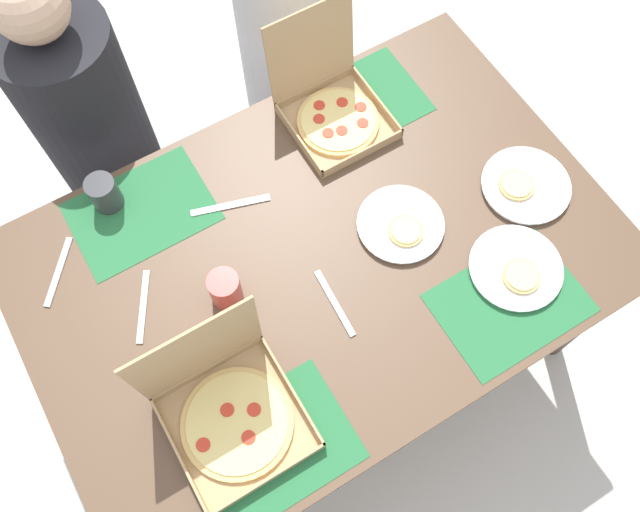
% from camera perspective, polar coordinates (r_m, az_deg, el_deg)
% --- Properties ---
extents(ground_plane, '(6.00, 6.00, 0.00)m').
position_cam_1_polar(ground_plane, '(2.35, 0.00, -7.15)').
color(ground_plane, beige).
extents(dining_table, '(1.49, 1.00, 0.72)m').
position_cam_1_polar(dining_table, '(1.77, 0.00, -1.31)').
color(dining_table, '#3F3328').
rests_on(dining_table, ground_plane).
extents(placemat_near_left, '(0.36, 0.26, 0.00)m').
position_cam_1_polar(placemat_near_left, '(1.55, -4.18, -16.14)').
color(placemat_near_left, '#236638').
rests_on(placemat_near_left, dining_table).
extents(placemat_near_right, '(0.36, 0.26, 0.00)m').
position_cam_1_polar(placemat_near_right, '(1.69, 16.05, -3.90)').
color(placemat_near_right, '#236638').
rests_on(placemat_near_right, dining_table).
extents(placemat_far_left, '(0.36, 0.26, 0.00)m').
position_cam_1_polar(placemat_far_left, '(1.79, -15.14, 3.71)').
color(placemat_far_left, '#236638').
rests_on(placemat_far_left, dining_table).
extents(placemat_far_right, '(0.36, 0.26, 0.00)m').
position_cam_1_polar(placemat_far_right, '(1.92, 3.33, 12.99)').
color(placemat_far_right, '#236638').
rests_on(placemat_far_right, dining_table).
extents(pizza_box_center, '(0.29, 0.30, 0.33)m').
position_cam_1_polar(pizza_box_center, '(1.52, -7.88, -12.84)').
color(pizza_box_center, tan).
rests_on(pizza_box_center, dining_table).
extents(pizza_box_corner_right, '(0.26, 0.29, 0.29)m').
position_cam_1_polar(pizza_box_corner_right, '(1.85, 1.05, 12.82)').
color(pizza_box_corner_right, tan).
rests_on(pizza_box_corner_right, dining_table).
extents(plate_near_left, '(0.24, 0.24, 0.03)m').
position_cam_1_polar(plate_near_left, '(1.84, 17.23, 5.82)').
color(plate_near_left, white).
rests_on(plate_near_left, dining_table).
extents(plate_near_right, '(0.23, 0.23, 0.03)m').
position_cam_1_polar(plate_near_right, '(1.72, 6.99, 2.66)').
color(plate_near_right, white).
rests_on(plate_near_right, dining_table).
extents(plate_far_right, '(0.24, 0.24, 0.03)m').
position_cam_1_polar(plate_far_right, '(1.72, 16.55, -1.08)').
color(plate_far_right, white).
rests_on(plate_far_right, dining_table).
extents(cup_clear_left, '(0.08, 0.08, 0.10)m').
position_cam_1_polar(cup_clear_left, '(1.79, -18.11, 5.16)').
color(cup_clear_left, '#333338').
rests_on(cup_clear_left, dining_table).
extents(cup_dark, '(0.08, 0.08, 0.10)m').
position_cam_1_polar(cup_dark, '(1.60, -8.18, -2.84)').
color(cup_dark, '#BF4742').
rests_on(cup_dark, dining_table).
extents(fork_by_near_left, '(0.11, 0.17, 0.00)m').
position_cam_1_polar(fork_by_near_left, '(1.68, -15.00, -4.22)').
color(fork_by_near_left, '#B7B7BC').
rests_on(fork_by_near_left, dining_table).
extents(knife_by_near_right, '(0.21, 0.08, 0.00)m').
position_cam_1_polar(knife_by_near_right, '(1.75, -7.74, 4.35)').
color(knife_by_near_right, '#B7B7BC').
rests_on(knife_by_near_right, dining_table).
extents(fork_by_far_right, '(0.13, 0.16, 0.00)m').
position_cam_1_polar(fork_by_far_right, '(1.78, -21.62, -1.25)').
color(fork_by_far_right, '#B7B7BC').
rests_on(fork_by_far_right, dining_table).
extents(fork_by_far_left, '(0.03, 0.19, 0.00)m').
position_cam_1_polar(fork_by_far_left, '(1.63, 1.27, -4.07)').
color(fork_by_far_left, '#B7B7BC').
rests_on(fork_by_far_left, dining_table).
extents(diner_left_seat, '(0.32, 0.32, 1.19)m').
position_cam_1_polar(diner_left_seat, '(2.18, -18.36, 9.51)').
color(diner_left_seat, black).
rests_on(diner_left_seat, ground_plane).
extents(diner_right_seat, '(0.32, 0.32, 1.13)m').
position_cam_1_polar(diner_right_seat, '(2.31, -2.65, 16.72)').
color(diner_right_seat, white).
rests_on(diner_right_seat, ground_plane).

